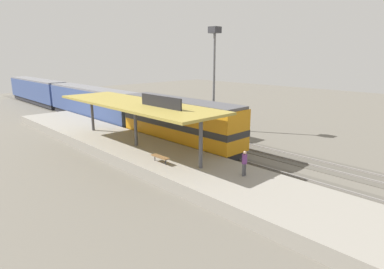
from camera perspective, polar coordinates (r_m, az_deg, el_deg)
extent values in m
plane|color=#666056|center=(33.00, -0.25, -1.25)|extent=(120.00, 120.00, 0.00)
cube|color=#565249|center=(31.71, -2.88, -1.87)|extent=(3.20, 110.00, 0.04)
cube|color=gray|center=(31.24, -3.88, -2.01)|extent=(0.10, 110.00, 0.16)
cube|color=gray|center=(32.15, -1.91, -1.52)|extent=(0.10, 110.00, 0.16)
cube|color=#565249|center=(34.78, 2.86, -0.43)|extent=(3.20, 110.00, 0.04)
cube|color=gray|center=(34.26, 2.04, -0.54)|extent=(0.10, 110.00, 0.16)
cube|color=gray|center=(35.27, 3.67, -0.14)|extent=(0.10, 110.00, 0.16)
cube|color=gray|center=(28.92, -9.80, -2.75)|extent=(6.00, 44.00, 0.90)
cylinder|color=#47474C|center=(22.32, 1.56, -1.56)|extent=(0.28, 0.28, 3.60)
cylinder|color=#47474C|center=(28.36, -9.99, 1.61)|extent=(0.28, 0.28, 3.60)
cylinder|color=#47474C|center=(35.19, -17.30, 3.58)|extent=(0.28, 0.28, 3.60)
cube|color=#A38E3D|center=(28.02, -10.15, 5.41)|extent=(5.20, 18.00, 0.20)
cube|color=black|center=(25.05, -5.60, 5.83)|extent=(0.12, 4.80, 0.90)
cylinder|color=#333338|center=(23.44, -4.68, -4.90)|extent=(0.07, 0.07, 0.42)
cylinder|color=#333338|center=(24.42, -6.61, -4.17)|extent=(0.07, 0.07, 0.42)
cube|color=brown|center=(23.85, -5.68, -3.95)|extent=(0.44, 1.70, 0.08)
cube|color=#28282D|center=(31.18, -2.23, -1.20)|extent=(2.60, 13.60, 0.70)
cube|color=orange|center=(30.69, -2.27, 2.58)|extent=(2.90, 14.40, 3.50)
cube|color=#515156|center=(30.38, -2.30, 6.04)|extent=(2.78, 14.11, 0.24)
cube|color=#282828|center=(30.75, -2.26, 2.11)|extent=(2.93, 14.43, 0.56)
cube|color=#28282D|center=(45.92, -17.31, 3.12)|extent=(2.60, 19.20, 0.70)
cube|color=#384C84|center=(45.61, -17.49, 5.59)|extent=(2.90, 20.00, 3.30)
cube|color=slate|center=(45.40, -17.66, 7.80)|extent=(2.78, 19.60, 0.24)
cube|color=#28282D|center=(65.03, -25.63, 5.43)|extent=(2.60, 19.20, 0.70)
cube|color=#384C84|center=(64.81, -25.82, 7.17)|extent=(2.90, 20.00, 3.30)
cube|color=slate|center=(64.67, -25.99, 8.72)|extent=(2.78, 19.60, 0.24)
cube|color=#28282D|center=(37.74, -1.99, 1.50)|extent=(2.50, 11.20, 0.70)
cube|color=#4C564C|center=(37.42, -2.01, 3.96)|extent=(2.80, 12.00, 2.60)
cube|color=#3D453D|center=(37.20, -2.03, 6.12)|extent=(2.69, 11.76, 0.24)
cylinder|color=slate|center=(37.65, 3.91, 9.13)|extent=(0.28, 0.28, 11.00)
cube|color=#333338|center=(37.61, 4.06, 18.05)|extent=(1.10, 1.10, 0.70)
cylinder|color=#4C4C51|center=(21.47, 9.09, -6.25)|extent=(0.16, 0.16, 0.84)
cylinder|color=#4C4C51|center=(21.61, 9.38, -6.13)|extent=(0.16, 0.16, 0.84)
cylinder|color=#663375|center=(21.30, 9.31, -4.32)|extent=(0.34, 0.34, 0.64)
sphere|color=tan|center=(21.16, 9.36, -3.20)|extent=(0.23, 0.23, 0.23)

